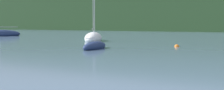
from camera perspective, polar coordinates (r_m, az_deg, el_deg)
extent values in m
ellipsoid|color=navy|center=(26.65, -3.69, -0.32)|extent=(1.85, 4.55, 1.00)
cylinder|color=#B7B7BC|center=(26.57, -3.72, 5.70)|extent=(0.05, 0.05, 5.03)
cylinder|color=#ADADB2|center=(25.71, -4.64, 1.47)|extent=(0.29, 1.96, 0.05)
ellipsoid|color=navy|center=(59.80, -22.83, 2.14)|extent=(6.30, 8.58, 1.80)
cylinder|color=#ADADB2|center=(60.12, -21.14, 3.61)|extent=(1.80, 3.30, 0.09)
ellipsoid|color=white|center=(39.09, -4.01, 1.45)|extent=(5.39, 7.64, 1.81)
cylinder|color=#B7B7BC|center=(39.09, -4.04, 7.61)|extent=(0.09, 0.09, 7.42)
cylinder|color=#ADADB2|center=(37.90, -4.22, 3.45)|extent=(1.10, 2.09, 0.08)
sphere|color=orange|center=(29.88, 13.64, -0.36)|extent=(0.51, 0.51, 0.51)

